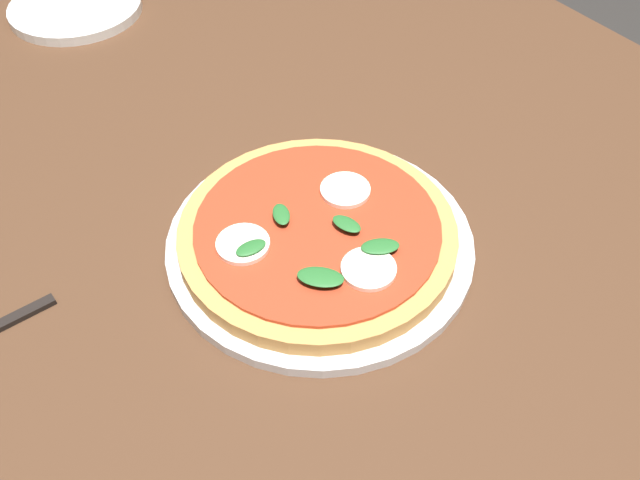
# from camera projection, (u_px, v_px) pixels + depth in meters

# --- Properties ---
(dining_table) EXTENTS (1.44, 1.16, 0.76)m
(dining_table) POSITION_uv_depth(u_px,v_px,m) (285.00, 248.00, 0.82)
(dining_table) COLOR #4C301E
(dining_table) RESTS_ON ground_plane
(serving_tray) EXTENTS (0.31, 0.31, 0.01)m
(serving_tray) POSITION_uv_depth(u_px,v_px,m) (320.00, 243.00, 0.70)
(serving_tray) COLOR silver
(serving_tray) RESTS_ON dining_table
(pizza) EXTENTS (0.28, 0.28, 0.03)m
(pizza) POSITION_uv_depth(u_px,v_px,m) (318.00, 233.00, 0.69)
(pizza) COLOR tan
(pizza) RESTS_ON serving_tray
(plate_white) EXTENTS (0.19, 0.19, 0.01)m
(plate_white) POSITION_uv_depth(u_px,v_px,m) (76.00, 8.00, 1.03)
(plate_white) COLOR white
(plate_white) RESTS_ON dining_table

